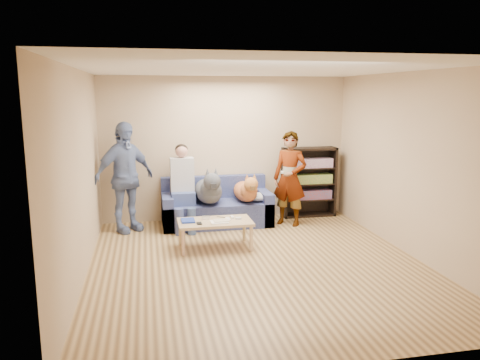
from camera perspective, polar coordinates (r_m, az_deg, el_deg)
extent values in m
plane|color=brown|center=(6.49, 2.14, -10.20)|extent=(5.00, 5.00, 0.00)
plane|color=white|center=(6.08, 2.31, 13.39)|extent=(5.00, 5.00, 0.00)
plane|color=tan|center=(8.58, -1.73, 3.86)|extent=(4.50, 0.00, 4.50)
plane|color=tan|center=(3.82, 11.14, -4.79)|extent=(4.50, 0.00, 4.50)
plane|color=tan|center=(6.03, -19.02, 0.45)|extent=(0.00, 5.00, 5.00)
plane|color=tan|center=(7.03, 20.36, 1.72)|extent=(0.00, 5.00, 5.00)
ellipsoid|color=#A1A0A5|center=(8.25, 2.25, -2.06)|extent=(0.41, 0.35, 0.14)
imported|color=gray|center=(8.22, 6.09, 0.17)|extent=(0.72, 0.69, 1.65)
imported|color=#7083B3|center=(7.99, -13.89, 0.32)|extent=(1.15, 0.98, 1.85)
cube|color=silver|center=(7.94, 5.17, 0.96)|extent=(0.07, 0.12, 0.03)
cube|color=navy|center=(7.02, -6.37, -4.93)|extent=(0.20, 0.26, 0.03)
cube|color=white|center=(6.93, -2.54, -5.12)|extent=(0.26, 0.20, 0.02)
cube|color=#BBAE95|center=(6.95, -2.32, -4.96)|extent=(0.22, 0.17, 0.01)
cube|color=silver|center=(7.11, -4.17, -4.58)|extent=(0.11, 0.06, 0.05)
cube|color=silver|center=(7.15, -0.96, -4.55)|extent=(0.04, 0.13, 0.03)
cube|color=silver|center=(7.09, -0.21, -4.68)|extent=(0.09, 0.06, 0.03)
cylinder|color=white|center=(7.03, -1.43, -4.87)|extent=(0.07, 0.07, 0.02)
cylinder|color=white|center=(7.10, -1.54, -4.70)|extent=(0.07, 0.07, 0.02)
cylinder|color=orange|center=(6.86, -3.04, -5.31)|extent=(0.13, 0.06, 0.01)
cylinder|color=black|center=(7.21, -2.33, -4.53)|extent=(0.13, 0.08, 0.01)
cube|color=black|center=(6.87, -4.99, -5.29)|extent=(0.07, 0.12, 0.02)
cube|color=#515B93|center=(8.30, -2.87, -4.04)|extent=(1.90, 0.85, 0.42)
cube|color=#515B93|center=(8.53, -3.23, -0.81)|extent=(1.90, 0.18, 0.40)
cube|color=#515B93|center=(8.20, -8.83, -3.75)|extent=(0.18, 0.85, 0.58)
cube|color=#515B93|center=(8.45, 2.91, -3.22)|extent=(0.18, 0.85, 0.58)
cube|color=#41588F|center=(8.08, -6.95, -2.17)|extent=(0.40, 0.38, 0.22)
cylinder|color=#415390|center=(7.75, -7.39, -5.18)|extent=(0.14, 0.14, 0.47)
cylinder|color=#456398|center=(7.76, -5.91, -5.11)|extent=(0.14, 0.14, 0.47)
cube|color=#B2B2B7|center=(8.11, -7.07, 0.68)|extent=(0.40, 0.24, 0.58)
sphere|color=tan|center=(8.05, -7.14, 3.48)|extent=(0.21, 0.21, 0.21)
ellipsoid|color=black|center=(8.07, -7.16, 3.72)|extent=(0.22, 0.22, 0.19)
ellipsoid|color=#4F5359|center=(8.15, -3.91, -1.34)|extent=(0.47, 0.98, 0.41)
sphere|color=#4B4F56|center=(7.81, -3.60, -1.14)|extent=(0.35, 0.35, 0.35)
sphere|color=#45474E|center=(7.61, -3.43, -0.21)|extent=(0.28, 0.28, 0.28)
cube|color=black|center=(7.50, -3.29, -0.69)|extent=(0.09, 0.14, 0.08)
cone|color=#4D4F58|center=(7.60, -3.98, 0.91)|extent=(0.09, 0.09, 0.14)
cone|color=#53565E|center=(7.62, -2.96, 0.95)|extent=(0.09, 0.09, 0.14)
cylinder|color=#494A53|center=(8.57, -4.28, -1.03)|extent=(0.05, 0.32, 0.19)
ellipsoid|color=#C8613D|center=(8.25, 0.64, -1.40)|extent=(0.39, 0.81, 0.34)
sphere|color=#C6723C|center=(7.95, 1.09, -1.28)|extent=(0.29, 0.29, 0.29)
sphere|color=#C56F3C|center=(7.77, 1.35, -0.54)|extent=(0.24, 0.24, 0.24)
cube|color=brown|center=(7.67, 1.54, -0.95)|extent=(0.07, 0.11, 0.07)
cone|color=#AD5935|center=(7.76, 0.86, 0.38)|extent=(0.07, 0.07, 0.11)
cone|color=#B37636|center=(7.78, 1.77, 0.41)|extent=(0.07, 0.07, 0.11)
cylinder|color=#C6823C|center=(8.63, 0.09, -1.10)|extent=(0.05, 0.27, 0.16)
cube|color=tan|center=(7.02, -3.07, -5.14)|extent=(1.10, 0.60, 0.04)
cylinder|color=tan|center=(6.80, -6.95, -7.60)|extent=(0.05, 0.05, 0.38)
cylinder|color=tan|center=(6.94, 1.38, -7.14)|extent=(0.05, 0.05, 0.38)
cylinder|color=tan|center=(7.27, -7.27, -6.39)|extent=(0.05, 0.05, 0.38)
cylinder|color=tan|center=(7.40, 0.51, -5.99)|extent=(0.05, 0.05, 0.38)
cube|color=black|center=(8.75, 5.42, -0.36)|extent=(0.04, 0.34, 1.30)
cube|color=black|center=(9.07, 11.23, -0.13)|extent=(0.04, 0.34, 1.30)
cube|color=black|center=(8.80, 8.49, 3.79)|extent=(1.00, 0.34, 0.04)
cube|color=black|center=(9.03, 8.27, -4.17)|extent=(1.00, 0.34, 0.04)
cube|color=black|center=(9.04, 8.04, -0.06)|extent=(1.00, 0.02, 1.30)
cube|color=black|center=(8.96, 8.32, -2.32)|extent=(0.94, 0.32, 0.03)
cube|color=black|center=(8.90, 8.37, -0.43)|extent=(0.94, 0.32, 0.02)
cube|color=black|center=(8.85, 8.43, 1.47)|extent=(0.94, 0.32, 0.02)
cube|color=#B23333|center=(8.92, 8.38, -1.73)|extent=(0.84, 0.24, 0.17)
cube|color=gold|center=(8.87, 8.43, 0.16)|extent=(0.84, 0.24, 0.17)
cube|color=#994C99|center=(8.82, 8.49, 2.08)|extent=(0.84, 0.24, 0.17)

